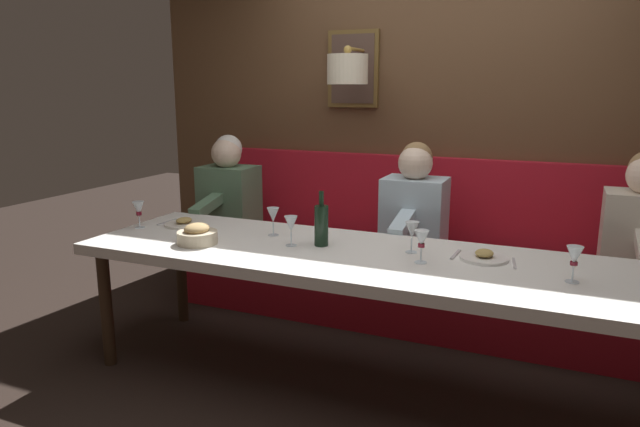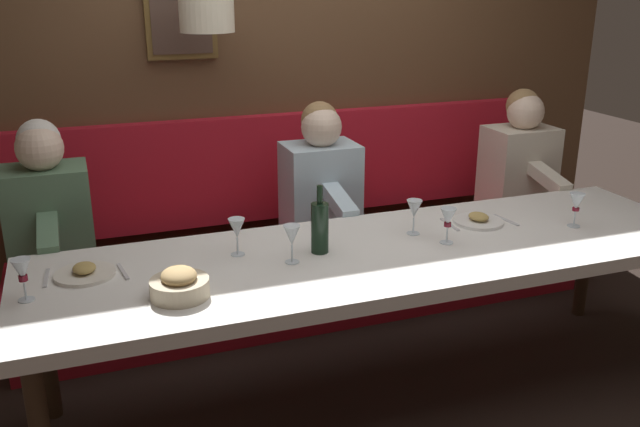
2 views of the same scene
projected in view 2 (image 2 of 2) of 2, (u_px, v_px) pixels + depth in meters
ground_plane at (379, 394)px, 3.25m from camera, size 12.00×12.00×0.00m
dining_table at (383, 261)px, 3.03m from camera, size 0.90×3.08×0.74m
banquette_bench at (316, 277)px, 3.97m from camera, size 0.52×3.28×0.45m
back_wall_panel at (282, 67)px, 4.10m from camera, size 0.59×4.48×2.90m
diner_nearest at (520, 159)px, 4.20m from camera, size 0.60×0.40×0.79m
diner_near at (321, 179)px, 3.78m from camera, size 0.60×0.40×0.79m
diner_middle at (48, 207)px, 3.32m from camera, size 0.60×0.40×0.79m
place_setting_0 at (85, 272)px, 2.73m from camera, size 0.24×0.32×0.05m
place_setting_1 at (478, 220)px, 3.32m from camera, size 0.24×0.32×0.05m
wine_glass_0 at (414, 210)px, 3.15m from camera, size 0.07×0.07×0.16m
wine_glass_1 at (22, 271)px, 2.49m from camera, size 0.07×0.07×0.16m
wine_glass_2 at (292, 236)px, 2.83m from camera, size 0.07×0.07×0.16m
wine_glass_3 at (576, 203)px, 3.24m from camera, size 0.07×0.07×0.16m
wine_glass_4 at (448, 219)px, 3.04m from camera, size 0.07×0.07×0.16m
wine_glass_5 at (237, 229)px, 2.90m from camera, size 0.07×0.07×0.16m
wine_bottle at (320, 227)px, 2.94m from camera, size 0.08×0.08×0.30m
bread_bowl at (180, 285)px, 2.54m from camera, size 0.22×0.22×0.12m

